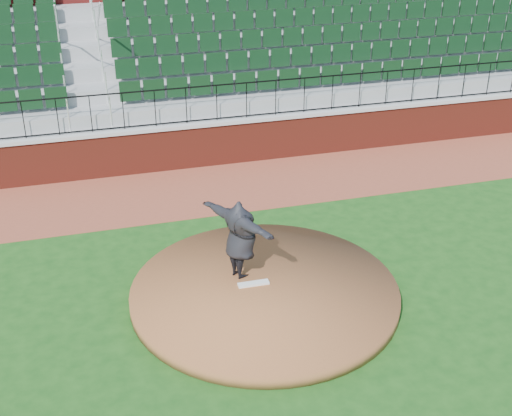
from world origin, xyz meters
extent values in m
plane|color=#174714|center=(0.00, 0.00, 0.00)|extent=(90.00, 90.00, 0.00)
cube|color=brown|center=(0.00, 5.40, 0.01)|extent=(34.00, 3.20, 0.01)
cube|color=maroon|center=(0.00, 7.00, 0.60)|extent=(34.00, 0.35, 1.20)
cube|color=#B7B7B7|center=(0.00, 7.00, 1.25)|extent=(34.00, 0.45, 0.10)
cube|color=maroon|center=(0.00, 12.52, 2.75)|extent=(34.00, 0.50, 5.50)
cylinder|color=brown|center=(-0.22, 0.09, 0.12)|extent=(5.31, 5.31, 0.25)
cube|color=white|center=(-0.40, 0.27, 0.27)|extent=(0.63, 0.17, 0.04)
imported|color=black|center=(-0.56, 0.67, 1.10)|extent=(1.41, 2.12, 1.69)
camera|label=1|loc=(-3.49, -10.87, 7.84)|focal=48.48mm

